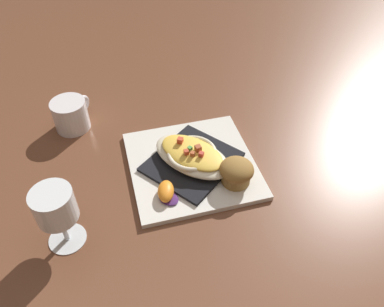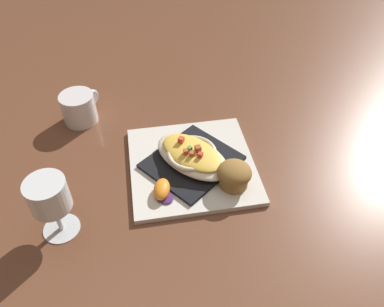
{
  "view_description": "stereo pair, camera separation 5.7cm",
  "coord_description": "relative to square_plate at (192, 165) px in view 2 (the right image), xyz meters",
  "views": [
    {
      "loc": [
        -0.56,
        0.23,
        0.63
      ],
      "look_at": [
        0.0,
        0.0,
        0.04
      ],
      "focal_mm": 35.44,
      "sensor_mm": 36.0,
      "label": 1
    },
    {
      "loc": [
        -0.58,
        0.18,
        0.63
      ],
      "look_at": [
        0.0,
        0.0,
        0.04
      ],
      "focal_mm": 35.44,
      "sensor_mm": 36.0,
      "label": 2
    }
  ],
  "objects": [
    {
      "name": "gratin_dish",
      "position": [
        -0.0,
        0.0,
        0.03
      ],
      "size": [
        0.22,
        0.19,
        0.05
      ],
      "color": "beige",
      "rests_on": "folded_napkin"
    },
    {
      "name": "stemmed_glass",
      "position": [
        -0.09,
        0.3,
        0.09
      ],
      "size": [
        0.08,
        0.08,
        0.14
      ],
      "color": "white",
      "rests_on": "ground_plane"
    },
    {
      "name": "orange_garnish",
      "position": [
        -0.07,
        0.09,
        0.02
      ],
      "size": [
        0.07,
        0.05,
        0.03
      ],
      "color": "#4D2866",
      "rests_on": "square_plate"
    },
    {
      "name": "square_plate",
      "position": [
        0.0,
        0.0,
        0.0
      ],
      "size": [
        0.31,
        0.31,
        0.01
      ],
      "primitive_type": "cube",
      "rotation": [
        0.0,
        0.0,
        -0.13
      ],
      "color": "white",
      "rests_on": "ground_plane"
    },
    {
      "name": "folded_napkin",
      "position": [
        0.0,
        0.0,
        0.01
      ],
      "size": [
        0.24,
        0.25,
        0.01
      ],
      "primitive_type": "cube",
      "rotation": [
        0.0,
        0.0,
        0.53
      ],
      "color": "black",
      "rests_on": "square_plate"
    },
    {
      "name": "muffin",
      "position": [
        -0.09,
        -0.07,
        0.04
      ],
      "size": [
        0.07,
        0.07,
        0.06
      ],
      "color": "olive",
      "rests_on": "square_plate"
    },
    {
      "name": "ground_plane",
      "position": [
        0.0,
        0.0,
        -0.01
      ],
      "size": [
        2.6,
        2.6,
        0.0
      ],
      "primitive_type": "plane",
      "color": "brown"
    },
    {
      "name": "coffee_mug",
      "position": [
        0.25,
        0.23,
        0.03
      ],
      "size": [
        0.1,
        0.1,
        0.08
      ],
      "color": "silver",
      "rests_on": "ground_plane"
    }
  ]
}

